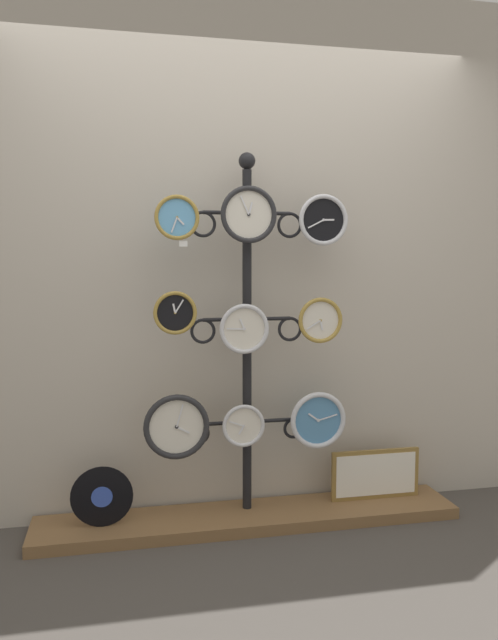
{
  "coord_description": "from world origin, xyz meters",
  "views": [
    {
      "loc": [
        -0.65,
        -2.72,
        1.37
      ],
      "look_at": [
        0.0,
        0.36,
        1.07
      ],
      "focal_mm": 35.0,
      "sensor_mm": 36.0,
      "label": 1
    }
  ],
  "objects": [
    {
      "name": "price_tag_upper",
      "position": [
        -0.33,
        0.33,
        1.45
      ],
      "size": [
        0.04,
        0.0,
        0.03
      ],
      "color": "white"
    },
    {
      "name": "clock_top_right",
      "position": [
        0.38,
        0.33,
        1.57
      ],
      "size": [
        0.26,
        0.04,
        0.26
      ],
      "color": "black"
    },
    {
      "name": "clock_middle_center",
      "position": [
        -0.03,
        0.32,
        1.03
      ],
      "size": [
        0.25,
        0.04,
        0.25
      ],
      "color": "silver"
    },
    {
      "name": "clock_top_left",
      "position": [
        -0.36,
        0.33,
        1.57
      ],
      "size": [
        0.22,
        0.04,
        0.22
      ],
      "color": "#60A8DB"
    },
    {
      "name": "vinyl_record",
      "position": [
        -0.75,
        0.33,
        0.21
      ],
      "size": [
        0.3,
        0.01,
        0.3
      ],
      "color": "black",
      "rests_on": "low_shelf"
    },
    {
      "name": "clock_bottom_right",
      "position": [
        0.36,
        0.33,
        0.54
      ],
      "size": [
        0.3,
        0.04,
        0.3
      ],
      "color": "#4C84B2"
    },
    {
      "name": "clock_middle_right",
      "position": [
        0.36,
        0.32,
        1.06
      ],
      "size": [
        0.24,
        0.04,
        0.24
      ],
      "color": "silver"
    },
    {
      "name": "clock_top_center",
      "position": [
        -0.01,
        0.33,
        1.59
      ],
      "size": [
        0.28,
        0.04,
        0.28
      ],
      "color": "silver"
    },
    {
      "name": "clock_bottom_center",
      "position": [
        -0.04,
        0.33,
        0.53
      ],
      "size": [
        0.22,
        0.04,
        0.22
      ],
      "color": "silver"
    },
    {
      "name": "clock_bottom_left",
      "position": [
        -0.38,
        0.32,
        0.54
      ],
      "size": [
        0.33,
        0.04,
        0.33
      ],
      "color": "silver"
    },
    {
      "name": "shop_wall",
      "position": [
        0.0,
        0.57,
        1.4
      ],
      "size": [
        4.4,
        0.04,
        2.8
      ],
      "color": "#BCB2A3",
      "rests_on": "ground_plane"
    },
    {
      "name": "clock_middle_left",
      "position": [
        -0.38,
        0.3,
        1.11
      ],
      "size": [
        0.21,
        0.04,
        0.21
      ],
      "color": "black"
    },
    {
      "name": "display_stand",
      "position": [
        -0.0,
        0.41,
        0.74
      ],
      "size": [
        0.62,
        0.37,
        1.91
      ],
      "color": "black",
      "rests_on": "ground_plane"
    },
    {
      "name": "ground_plane",
      "position": [
        0.0,
        0.0,
        0.0
      ],
      "size": [
        12.0,
        12.0,
        0.0
      ],
      "primitive_type": "plane",
      "color": "#47423D"
    },
    {
      "name": "picture_frame",
      "position": [
        0.72,
        0.39,
        0.2
      ],
      "size": [
        0.5,
        0.02,
        0.27
      ],
      "color": "olive",
      "rests_on": "low_shelf"
    },
    {
      "name": "low_shelf",
      "position": [
        0.0,
        0.35,
        0.03
      ],
      "size": [
        2.2,
        0.36,
        0.06
      ],
      "color": "brown",
      "rests_on": "ground_plane"
    }
  ]
}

